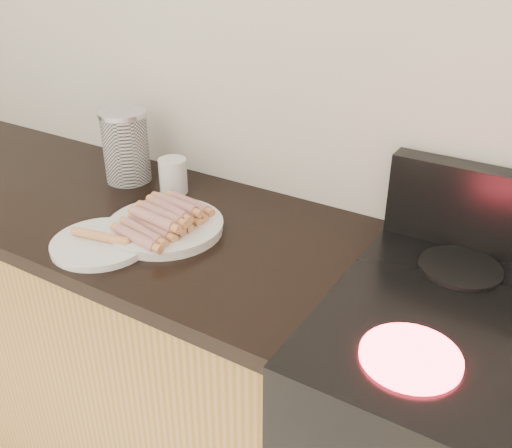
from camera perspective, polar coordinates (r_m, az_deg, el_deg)
The scene contains 11 objects.
wall_back at distance 1.54m, azimuth 0.53°, elevation 17.25°, with size 4.00×0.04×2.60m, color silver.
cabinet_base at distance 2.13m, azimuth -20.64°, elevation -6.97°, with size 2.20×0.59×0.86m, color #A47949.
counter_slab at distance 1.92m, azimuth -22.90°, elevation 4.10°, with size 2.20×0.62×0.04m, color black.
burner_near_left at distance 1.06m, azimuth 15.19°, elevation -12.70°, with size 0.18×0.18×0.01m, color #FF1E2D.
burner_far_left at distance 1.34m, azimuth 19.75°, elevation -4.13°, with size 0.18×0.18×0.01m, color black.
main_plate at distance 1.45m, azimuth -9.05°, elevation -0.39°, with size 0.29×0.29×0.02m, color silver.
side_plate at distance 1.41m, azimuth -15.24°, elevation -1.88°, with size 0.24×0.24×0.02m, color silver.
hotdog_pile at distance 1.43m, azimuth -9.15°, elevation 0.72°, with size 0.13×0.27×0.05m.
plain_sausages at distance 1.40m, azimuth -15.34°, elevation -1.20°, with size 0.14×0.05×0.02m.
canister at distance 1.72m, azimuth -12.89°, elevation 7.58°, with size 0.14×0.14×0.21m.
mug at distance 1.64m, azimuth -8.29°, elevation 4.80°, with size 0.08×0.08×0.10m, color silver.
Camera 1 is at (0.78, 0.71, 1.60)m, focal length 40.00 mm.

